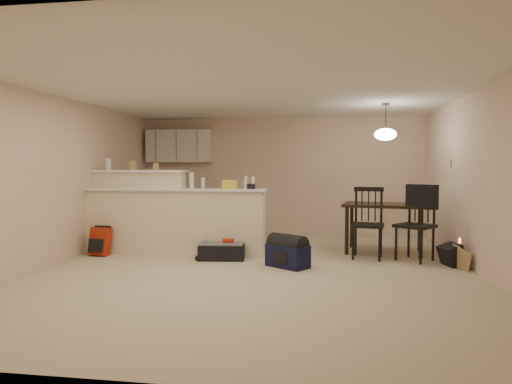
% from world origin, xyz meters
% --- Properties ---
extents(room, '(7.00, 7.02, 2.50)m').
position_xyz_m(room, '(0.00, 0.00, 1.25)').
color(room, beige).
rests_on(room, ground).
extents(breakfast_bar, '(3.08, 0.58, 1.39)m').
position_xyz_m(breakfast_bar, '(-1.76, 0.98, 0.61)').
color(breakfast_bar, beige).
rests_on(breakfast_bar, ground).
extents(upper_cabinets, '(1.40, 0.34, 0.70)m').
position_xyz_m(upper_cabinets, '(-2.20, 3.32, 1.90)').
color(upper_cabinets, white).
rests_on(upper_cabinets, room).
extents(kitchen_counter, '(1.80, 0.60, 0.90)m').
position_xyz_m(kitchen_counter, '(-2.00, 3.19, 0.45)').
color(kitchen_counter, white).
rests_on(kitchen_counter, ground).
extents(thermostat, '(0.02, 0.12, 0.12)m').
position_xyz_m(thermostat, '(2.98, 1.55, 1.50)').
color(thermostat, beige).
rests_on(thermostat, room).
extents(jar, '(0.10, 0.10, 0.20)m').
position_xyz_m(jar, '(-2.75, 1.12, 1.49)').
color(jar, silver).
rests_on(jar, breakfast_bar).
extents(cereal_box, '(0.10, 0.07, 0.16)m').
position_xyz_m(cereal_box, '(-2.29, 1.12, 1.47)').
color(cereal_box, '#A48854').
rests_on(cereal_box, breakfast_bar).
extents(small_box, '(0.08, 0.06, 0.12)m').
position_xyz_m(small_box, '(-1.88, 1.12, 1.45)').
color(small_box, '#A48854').
rests_on(small_box, breakfast_bar).
extents(bottle_a, '(0.07, 0.07, 0.26)m').
position_xyz_m(bottle_a, '(-1.20, 0.90, 1.22)').
color(bottle_a, silver).
rests_on(bottle_a, breakfast_bar).
extents(bottle_b, '(0.06, 0.06, 0.18)m').
position_xyz_m(bottle_b, '(-1.00, 0.90, 1.18)').
color(bottle_b, silver).
rests_on(bottle_b, breakfast_bar).
extents(bag_lump, '(0.22, 0.18, 0.14)m').
position_xyz_m(bag_lump, '(-0.56, 0.90, 1.16)').
color(bag_lump, '#A48854').
rests_on(bag_lump, breakfast_bar).
extents(pouch, '(0.12, 0.10, 0.08)m').
position_xyz_m(pouch, '(-0.21, 0.90, 1.13)').
color(pouch, '#A48854').
rests_on(pouch, breakfast_bar).
extents(extra_item_x, '(0.05, 0.05, 0.20)m').
position_xyz_m(extra_item_x, '(-0.18, 0.90, 1.19)').
color(extra_item_x, silver).
rests_on(extra_item_x, breakfast_bar).
extents(extra_item_y, '(0.05, 0.05, 0.21)m').
position_xyz_m(extra_item_y, '(-0.29, 0.90, 1.19)').
color(extra_item_y, silver).
rests_on(extra_item_y, breakfast_bar).
extents(dining_table, '(1.45, 1.09, 0.83)m').
position_xyz_m(dining_table, '(1.95, 1.53, 0.73)').
color(dining_table, black).
rests_on(dining_table, ground).
extents(pendant_lamp, '(0.36, 0.36, 0.62)m').
position_xyz_m(pendant_lamp, '(1.95, 1.53, 1.99)').
color(pendant_lamp, brown).
rests_on(pendant_lamp, room).
extents(dining_chair_near, '(0.56, 0.54, 1.12)m').
position_xyz_m(dining_chair_near, '(1.63, 0.99, 0.56)').
color(dining_chair_near, black).
rests_on(dining_chair_near, ground).
extents(dining_chair_far, '(0.69, 0.69, 1.14)m').
position_xyz_m(dining_chair_far, '(2.33, 0.92, 0.57)').
color(dining_chair_far, black).
rests_on(dining_chair_far, ground).
extents(suitcase, '(0.75, 0.54, 0.24)m').
position_xyz_m(suitcase, '(-0.62, 0.61, 0.12)').
color(suitcase, black).
rests_on(suitcase, ground).
extents(red_backpack, '(0.33, 0.23, 0.45)m').
position_xyz_m(red_backpack, '(-2.65, 0.61, 0.23)').
color(red_backpack, '#A92913').
rests_on(red_backpack, ground).
extents(navy_duffel, '(0.67, 0.61, 0.32)m').
position_xyz_m(navy_duffel, '(0.44, 0.18, 0.16)').
color(navy_duffel, '#101434').
rests_on(navy_duffel, ground).
extents(black_daypack, '(0.32, 0.39, 0.31)m').
position_xyz_m(black_daypack, '(2.79, 0.61, 0.15)').
color(black_daypack, black).
rests_on(black_daypack, ground).
extents(cardboard_sheet, '(0.17, 0.38, 0.30)m').
position_xyz_m(cardboard_sheet, '(2.85, 0.38, 0.15)').
color(cardboard_sheet, '#A48854').
rests_on(cardboard_sheet, ground).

